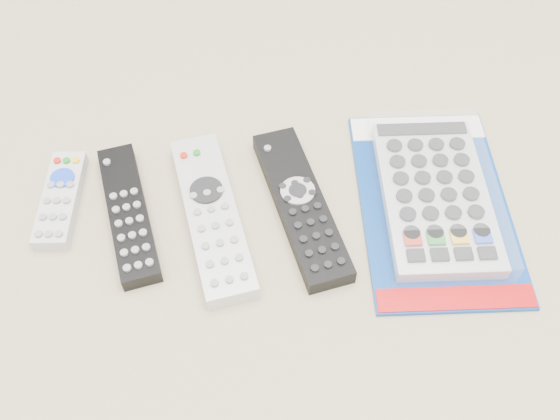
{
  "coord_description": "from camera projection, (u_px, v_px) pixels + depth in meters",
  "views": [
    {
      "loc": [
        -0.02,
        -0.44,
        0.6
      ],
      "look_at": [
        0.04,
        -0.02,
        0.01
      ],
      "focal_mm": 40.0,
      "sensor_mm": 36.0,
      "label": 1
    }
  ],
  "objects": [
    {
      "name": "remote_small_grey",
      "position": [
        61.0,
        199.0,
        0.74
      ],
      "size": [
        0.05,
        0.14,
        0.02
      ],
      "rotation": [
        0.0,
        0.0,
        -0.11
      ],
      "color": "#AEAEB1",
      "rests_on": "ground"
    },
    {
      "name": "remote_slim_black",
      "position": [
        128.0,
        213.0,
        0.72
      ],
      "size": [
        0.08,
        0.2,
        0.02
      ],
      "rotation": [
        0.0,
        0.0,
        0.17
      ],
      "color": "black",
      "rests_on": "ground"
    },
    {
      "name": "remote_silver_dvd",
      "position": [
        212.0,
        216.0,
        0.72
      ],
      "size": [
        0.09,
        0.24,
        0.03
      ],
      "rotation": [
        0.0,
        0.0,
        0.14
      ],
      "color": "#BCBCC1",
      "rests_on": "ground"
    },
    {
      "name": "remote_large_black",
      "position": [
        301.0,
        205.0,
        0.73
      ],
      "size": [
        0.09,
        0.23,
        0.02
      ],
      "rotation": [
        0.0,
        0.0,
        0.17
      ],
      "color": "black",
      "rests_on": "ground"
    },
    {
      "name": "jumbo_remote_packaged",
      "position": [
        435.0,
        194.0,
        0.73
      ],
      "size": [
        0.2,
        0.3,
        0.04
      ],
      "rotation": [
        0.0,
        0.0,
        -0.09
      ],
      "color": "navy",
      "rests_on": "ground"
    }
  ]
}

